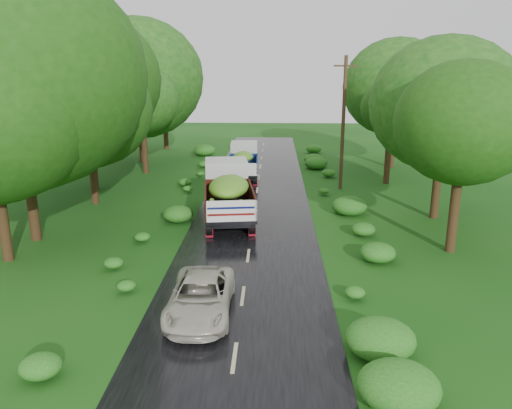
{
  "coord_description": "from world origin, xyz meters",
  "views": [
    {
      "loc": [
        1.08,
        -12.68,
        8.23
      ],
      "look_at": [
        0.26,
        10.41,
        1.7
      ],
      "focal_mm": 35.0,
      "sensor_mm": 36.0,
      "label": 1
    }
  ],
  "objects_px": {
    "truck_far": "(244,160)",
    "utility_pole": "(343,122)",
    "car": "(201,297)",
    "truck_near": "(228,190)"
  },
  "relations": [
    {
      "from": "truck_far",
      "to": "car",
      "type": "xyz_separation_m",
      "value": [
        -0.2,
        -21.16,
        -0.74
      ]
    },
    {
      "from": "truck_far",
      "to": "utility_pole",
      "type": "xyz_separation_m",
      "value": [
        6.81,
        -3.08,
        3.13
      ]
    },
    {
      "from": "car",
      "to": "utility_pole",
      "type": "bearing_deg",
      "value": 68.14
    },
    {
      "from": "truck_far",
      "to": "utility_pole",
      "type": "bearing_deg",
      "value": -25.99
    },
    {
      "from": "car",
      "to": "truck_far",
      "type": "bearing_deg",
      "value": 88.78
    },
    {
      "from": "truck_near",
      "to": "car",
      "type": "height_order",
      "value": "truck_near"
    },
    {
      "from": "truck_near",
      "to": "utility_pole",
      "type": "xyz_separation_m",
      "value": [
        7.05,
        7.16,
        2.87
      ]
    },
    {
      "from": "truck_far",
      "to": "truck_near",
      "type": "bearing_deg",
      "value": -93.04
    },
    {
      "from": "car",
      "to": "utility_pole",
      "type": "relative_size",
      "value": 0.52
    },
    {
      "from": "car",
      "to": "utility_pole",
      "type": "xyz_separation_m",
      "value": [
        7.01,
        18.08,
        3.87
      ]
    }
  ]
}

